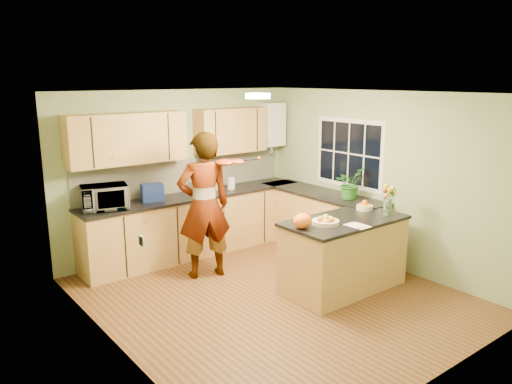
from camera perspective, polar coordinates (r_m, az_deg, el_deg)
floor at (r=6.38m, az=1.90°, el=-11.82°), size 4.50×4.50×0.00m
ceiling at (r=5.80m, az=2.09°, el=11.23°), size 4.00×4.50×0.02m
wall_back at (r=7.79m, az=-8.71°, el=2.28°), size 4.00×0.02×2.50m
wall_front at (r=4.55m, az=20.60°, el=-6.15°), size 4.00×0.02×2.50m
wall_left at (r=4.97m, az=-16.03°, el=-4.22°), size 0.02×4.50×2.50m
wall_right at (r=7.38m, az=13.98°, el=1.45°), size 0.02×4.50×2.50m
back_counter at (r=7.76m, az=-6.78°, el=-3.61°), size 3.64×0.62×0.94m
right_counter at (r=7.89m, az=7.46°, el=-3.36°), size 0.62×2.24×0.94m
splashback at (r=7.83m, az=-8.01°, el=1.99°), size 3.60×0.02×0.52m
upper_cabinets at (r=7.47m, az=-9.40°, el=6.45°), size 3.20×0.34×0.70m
boiler at (r=8.52m, az=1.76°, el=7.73°), size 0.40×0.30×0.86m
window_right at (r=7.70m, az=10.56°, el=4.35°), size 0.01×1.30×1.05m
light_switch at (r=4.43m, az=-12.93°, el=-5.45°), size 0.02×0.09×0.09m
ceiling_lamp at (r=6.03m, az=0.22°, el=10.94°), size 0.30×0.30×0.07m
peninsula_island at (r=6.54m, az=9.98°, el=-6.99°), size 1.62×0.83×0.93m
fruit_dish at (r=6.13m, az=7.96°, el=-3.23°), size 0.33×0.33×0.12m
orange_bowl at (r=6.88m, az=12.30°, el=-1.56°), size 0.22×0.22×0.13m
flower_vase at (r=6.66m, az=14.85°, el=-0.04°), size 0.24×0.24×0.45m
orange_bag at (r=5.92m, az=5.32°, el=-3.31°), size 0.29×0.26×0.18m
papers at (r=6.13m, az=11.60°, el=-3.78°), size 0.19×0.26×0.01m
violinist at (r=6.72m, az=-5.96°, el=-1.56°), size 0.83×0.65×1.99m
violin at (r=6.53m, az=-3.57°, el=3.41°), size 0.65×0.56×0.16m
microwave at (r=6.98m, az=-16.93°, el=-0.59°), size 0.68×0.54×0.33m
blue_box at (r=7.31m, az=-11.76°, el=-0.06°), size 0.35×0.30×0.24m
kettle at (r=7.63m, az=-6.64°, el=0.78°), size 0.18×0.18×0.33m
jar_cream at (r=7.89m, az=-4.41°, el=0.85°), size 0.11×0.11×0.17m
jar_white at (r=7.93m, az=-2.86°, el=1.00°), size 0.14×0.14×0.19m
potted_plant at (r=7.36m, az=10.64°, el=0.97°), size 0.50×0.45×0.47m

